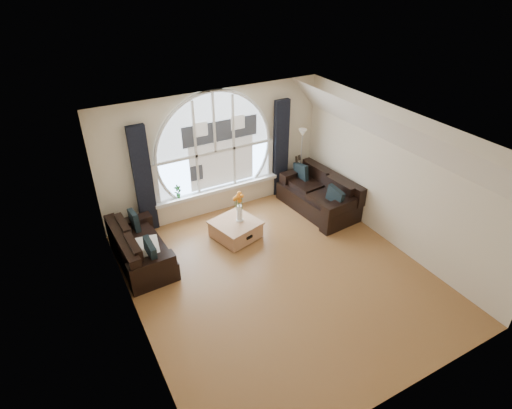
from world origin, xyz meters
name	(u,v)px	position (x,y,z in m)	size (l,w,h in m)	color
ground	(280,277)	(0.00, 0.00, 0.00)	(5.00, 5.50, 0.01)	brown
ceiling	(285,137)	(0.00, 0.00, 2.70)	(5.00, 5.50, 0.01)	silver
wall_back	(214,153)	(0.00, 2.75, 1.35)	(5.00, 0.01, 2.70)	beige
wall_front	(408,327)	(0.00, -2.75, 1.35)	(5.00, 0.01, 2.70)	beige
wall_left	(130,261)	(-2.50, 0.00, 1.35)	(0.01, 5.50, 2.70)	beige
wall_right	(395,180)	(2.50, 0.00, 1.35)	(0.01, 5.50, 2.70)	beige
attic_slope	(392,133)	(2.20, 0.00, 2.35)	(0.92, 5.50, 0.72)	silver
arched_window	(214,141)	(0.00, 2.72, 1.62)	(2.60, 0.06, 2.15)	silver
window_sill	(218,189)	(0.00, 2.65, 0.51)	(2.90, 0.22, 0.08)	white
window_frame	(215,142)	(0.00, 2.69, 1.62)	(2.76, 0.08, 2.15)	white
neighbor_house	(221,146)	(0.15, 2.71, 1.50)	(1.70, 0.02, 1.50)	silver
curtain_left	(143,181)	(-1.60, 2.63, 1.15)	(0.35, 0.12, 2.30)	black
curtain_right	(281,149)	(1.60, 2.63, 1.15)	(0.35, 0.12, 2.30)	black
sofa_left	(141,246)	(-2.05, 1.58, 0.40)	(0.83, 1.65, 0.73)	black
sofa_right	(318,194)	(1.95, 1.56, 0.40)	(0.93, 1.86, 0.83)	black
coffee_chest	(236,229)	(-0.15, 1.48, 0.21)	(0.84, 0.84, 0.41)	tan
throw_blanket	(143,249)	(-2.06, 1.33, 0.50)	(0.55, 0.55, 0.10)	silver
vase_flowers	(239,204)	(-0.05, 1.49, 0.76)	(0.24, 0.24, 0.70)	white
floor_lamp	(301,161)	(2.05, 2.45, 0.80)	(0.24, 0.24, 1.60)	#B2B2B2
guitar	(296,174)	(1.89, 2.40, 0.53)	(0.36, 0.24, 1.06)	olive
potted_plant	(178,192)	(-0.92, 2.65, 0.70)	(0.16, 0.11, 0.30)	#1E6023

